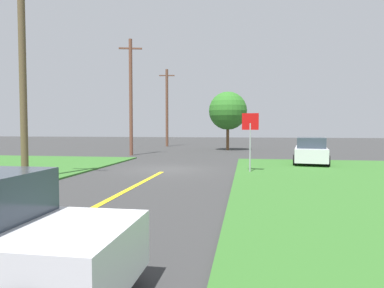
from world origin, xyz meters
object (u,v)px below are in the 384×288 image
(utility_pole_mid, at_px, (131,96))
(utility_pole_far, at_px, (167,107))
(car_on_crossroad, at_px, (311,151))
(stop_sign, at_px, (250,131))
(utility_pole_near, at_px, (23,71))
(oak_tree_left, at_px, (228,111))

(utility_pole_mid, height_order, utility_pole_far, utility_pole_mid)
(utility_pole_mid, bearing_deg, car_on_crossroad, -20.32)
(stop_sign, distance_m, utility_pole_near, 10.22)
(utility_pole_mid, xyz_separation_m, oak_tree_left, (7.20, 7.44, -0.87))
(oak_tree_left, bearing_deg, utility_pole_far, 142.44)
(utility_pole_near, bearing_deg, utility_pole_mid, 90.09)
(utility_pole_near, distance_m, oak_tree_left, 21.80)
(utility_pole_near, xyz_separation_m, oak_tree_left, (7.18, 20.57, -0.64))
(stop_sign, distance_m, utility_pole_mid, 13.30)
(utility_pole_mid, distance_m, oak_tree_left, 10.39)
(utility_pole_near, bearing_deg, stop_sign, 22.87)
(utility_pole_near, bearing_deg, oak_tree_left, 70.77)
(utility_pole_far, relative_size, oak_tree_left, 1.58)
(utility_pole_far, distance_m, oak_tree_left, 9.36)
(stop_sign, bearing_deg, car_on_crossroad, -120.48)
(utility_pole_mid, bearing_deg, utility_pole_far, 90.85)
(car_on_crossroad, distance_m, oak_tree_left, 13.73)
(utility_pole_mid, distance_m, utility_pole_far, 13.13)
(utility_pole_far, bearing_deg, utility_pole_mid, -89.15)
(utility_pole_mid, bearing_deg, utility_pole_near, -89.91)
(utility_pole_mid, xyz_separation_m, utility_pole_far, (-0.19, 13.13, -0.10))
(car_on_crossroad, bearing_deg, utility_pole_mid, 78.81)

